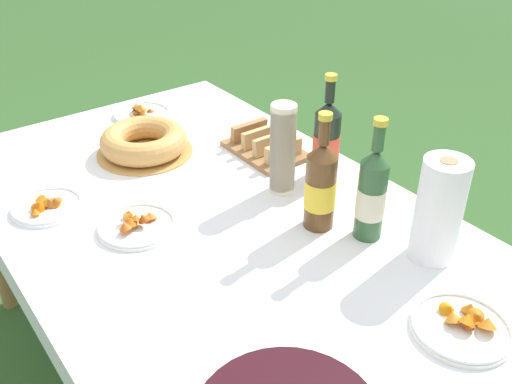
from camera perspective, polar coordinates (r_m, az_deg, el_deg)
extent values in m
plane|color=#335B28|center=(1.99, -3.21, -18.59)|extent=(16.00, 16.00, 0.00)
cube|color=#A87A47|center=(1.55, -3.92, -3.12)|extent=(1.74, 1.02, 0.03)
cylinder|color=#A87A47|center=(2.51, -5.15, 2.67)|extent=(0.06, 0.06, 0.63)
cube|color=white|center=(1.54, -3.95, -2.51)|extent=(1.75, 1.03, 0.00)
cube|color=white|center=(1.43, -21.74, -11.06)|extent=(1.75, 0.00, 0.10)
cube|color=white|center=(1.85, 9.56, 1.55)|extent=(1.75, 0.00, 0.10)
cube|color=white|center=(2.26, -16.18, 6.53)|extent=(0.00, 1.03, 0.10)
cylinder|color=tan|center=(1.88, -11.02, 3.95)|extent=(0.31, 0.31, 0.01)
torus|color=tan|center=(1.86, -11.15, 5.07)|extent=(0.28, 0.28, 0.08)
cylinder|color=beige|center=(1.62, 2.71, 1.55)|extent=(0.07, 0.07, 0.09)
cylinder|color=beige|center=(1.61, 2.72, 1.95)|extent=(0.07, 0.07, 0.09)
cylinder|color=beige|center=(1.61, 2.73, 2.35)|extent=(0.07, 0.07, 0.09)
cylinder|color=beige|center=(1.60, 2.75, 2.76)|extent=(0.07, 0.07, 0.09)
cylinder|color=beige|center=(1.59, 2.76, 3.17)|extent=(0.07, 0.07, 0.09)
cylinder|color=beige|center=(1.59, 2.77, 3.58)|extent=(0.07, 0.07, 0.09)
cylinder|color=beige|center=(1.58, 2.78, 3.99)|extent=(0.07, 0.07, 0.09)
cylinder|color=beige|center=(1.58, 2.79, 4.41)|extent=(0.07, 0.07, 0.09)
cylinder|color=beige|center=(1.57, 2.81, 4.83)|extent=(0.07, 0.07, 0.09)
cylinder|color=beige|center=(1.56, 2.82, 5.26)|extent=(0.07, 0.07, 0.09)
cylinder|color=beige|center=(1.56, 2.83, 5.68)|extent=(0.07, 0.07, 0.09)
cylinder|color=beige|center=(1.55, 2.84, 6.11)|extent=(0.07, 0.07, 0.09)
cylinder|color=beige|center=(1.55, 2.86, 6.55)|extent=(0.07, 0.07, 0.09)
cylinder|color=beige|center=(1.54, 2.87, 6.98)|extent=(0.07, 0.07, 0.09)
torus|color=beige|center=(1.52, 2.92, 8.61)|extent=(0.07, 0.07, 0.01)
cylinder|color=#2D562D|center=(1.43, 11.41, -0.85)|extent=(0.07, 0.07, 0.21)
cylinder|color=beige|center=(1.44, 11.40, -0.99)|extent=(0.07, 0.07, 0.08)
cone|color=#2D562D|center=(1.37, 11.95, 3.45)|extent=(0.07, 0.07, 0.04)
cylinder|color=#2D562D|center=(1.35, 12.18, 5.34)|extent=(0.03, 0.03, 0.06)
cylinder|color=gold|center=(1.33, 12.38, 6.89)|extent=(0.03, 0.03, 0.02)
cylinder|color=brown|center=(1.45, 6.43, -0.02)|extent=(0.08, 0.08, 0.20)
cylinder|color=yellow|center=(1.46, 6.42, -0.15)|extent=(0.08, 0.08, 0.08)
cone|color=brown|center=(1.40, 6.72, 4.14)|extent=(0.08, 0.08, 0.04)
cylinder|color=brown|center=(1.37, 6.85, 6.00)|extent=(0.03, 0.03, 0.06)
cylinder|color=gold|center=(1.36, 6.96, 7.54)|extent=(0.03, 0.03, 0.02)
cylinder|color=black|center=(1.69, 7.03, 4.66)|extent=(0.08, 0.08, 0.20)
cylinder|color=#E54C38|center=(1.69, 7.02, 4.54)|extent=(0.08, 0.08, 0.08)
cone|color=black|center=(1.64, 7.30, 8.33)|extent=(0.08, 0.08, 0.04)
cylinder|color=black|center=(1.62, 7.42, 9.97)|extent=(0.03, 0.03, 0.06)
cylinder|color=gold|center=(1.60, 7.52, 11.32)|extent=(0.03, 0.03, 0.02)
cylinder|color=white|center=(2.14, -11.37, 7.58)|extent=(0.21, 0.21, 0.01)
torus|color=white|center=(2.14, -11.39, 7.78)|extent=(0.20, 0.20, 0.01)
cone|color=#C3690E|center=(2.17, -11.95, 8.32)|extent=(0.04, 0.04, 0.03)
cone|color=#BF6E10|center=(2.13, -11.45, 8.19)|extent=(0.06, 0.06, 0.03)
cone|color=#AD561A|center=(2.14, -10.53, 8.04)|extent=(0.03, 0.03, 0.03)
cone|color=#AB531D|center=(2.13, -11.96, 7.80)|extent=(0.04, 0.04, 0.03)
cone|color=#AF6E1D|center=(2.15, -11.86, 8.43)|extent=(0.06, 0.06, 0.04)
cone|color=#A6551B|center=(2.14, -11.40, 8.20)|extent=(0.05, 0.05, 0.04)
cone|color=#A6480B|center=(2.10, -11.25, 7.50)|extent=(0.04, 0.04, 0.02)
cone|color=#B0671A|center=(2.10, -12.22, 7.39)|extent=(0.04, 0.04, 0.04)
cone|color=#A55C1D|center=(2.13, -11.53, 8.33)|extent=(0.06, 0.05, 0.04)
cone|color=#AB611C|center=(2.08, -11.19, 7.65)|extent=(0.04, 0.04, 0.02)
cylinder|color=white|center=(1.66, -20.13, -1.45)|extent=(0.19, 0.19, 0.01)
torus|color=white|center=(1.66, -20.18, -1.22)|extent=(0.19, 0.19, 0.01)
cone|color=#B76412|center=(1.65, -20.14, -0.87)|extent=(0.05, 0.05, 0.03)
cone|color=#BF761E|center=(1.66, -20.58, -0.76)|extent=(0.04, 0.04, 0.03)
cone|color=#AD570F|center=(1.68, -20.81, -0.58)|extent=(0.04, 0.04, 0.03)
cone|color=#C85B0C|center=(1.64, -20.89, -1.23)|extent=(0.05, 0.05, 0.04)
cone|color=#B05B16|center=(1.64, -19.40, -0.73)|extent=(0.04, 0.04, 0.03)
cone|color=#C77114|center=(1.65, -19.51, -0.99)|extent=(0.04, 0.04, 0.02)
cone|color=#C76810|center=(1.62, -21.22, -1.80)|extent=(0.03, 0.03, 0.02)
cone|color=#B3650E|center=(1.66, -20.50, -0.59)|extent=(0.05, 0.05, 0.04)
cone|color=#C74F0D|center=(1.65, -20.67, -1.08)|extent=(0.04, 0.04, 0.03)
cone|color=#AB571B|center=(1.64, -19.88, -0.90)|extent=(0.05, 0.05, 0.03)
cone|color=#A75D0A|center=(1.66, -20.66, -0.97)|extent=(0.03, 0.03, 0.03)
cylinder|color=white|center=(1.52, -11.80, -3.45)|extent=(0.20, 0.20, 0.01)
torus|color=white|center=(1.51, -11.83, -3.20)|extent=(0.20, 0.20, 0.01)
cone|color=#C7611B|center=(1.53, -10.56, -2.30)|extent=(0.05, 0.05, 0.04)
cone|color=#BA4F0D|center=(1.50, -11.92, -2.50)|extent=(0.05, 0.04, 0.03)
cone|color=#C55A16|center=(1.48, -13.00, -3.27)|extent=(0.05, 0.05, 0.03)
cone|color=#BD5515|center=(1.49, -12.45, -2.89)|extent=(0.04, 0.04, 0.03)
cone|color=#AB6B1E|center=(1.51, -12.56, -2.32)|extent=(0.04, 0.03, 0.04)
cone|color=#A84F0E|center=(1.52, -10.78, -2.50)|extent=(0.05, 0.05, 0.03)
cone|color=#CB750F|center=(1.51, -12.31, -2.63)|extent=(0.05, 0.05, 0.03)
cone|color=#A9460D|center=(1.49, -11.23, -2.50)|extent=(0.05, 0.05, 0.03)
cone|color=#CC6717|center=(1.49, -12.59, -2.82)|extent=(0.05, 0.05, 0.02)
cone|color=#BC550B|center=(1.54, -12.61, -2.07)|extent=(0.04, 0.04, 0.03)
cone|color=#C16213|center=(1.50, -12.42, -2.90)|extent=(0.05, 0.05, 0.04)
cylinder|color=white|center=(1.28, 19.79, -12.75)|extent=(0.21, 0.21, 0.01)
torus|color=white|center=(1.27, 19.85, -12.49)|extent=(0.20, 0.20, 0.01)
cone|color=#D05311|center=(1.27, 20.59, -12.18)|extent=(0.04, 0.04, 0.03)
cone|color=#C75A0D|center=(1.28, 20.69, -11.57)|extent=(0.04, 0.04, 0.04)
cone|color=#C0650C|center=(1.27, 20.44, -11.78)|extent=(0.05, 0.05, 0.04)
cone|color=#BA4B14|center=(1.26, 20.52, -12.13)|extent=(0.04, 0.04, 0.03)
cone|color=#C5740D|center=(1.29, 18.70, -10.97)|extent=(0.05, 0.04, 0.04)
cone|color=orange|center=(1.27, 19.11, -11.64)|extent=(0.05, 0.05, 0.04)
cone|color=#B36413|center=(1.31, 20.64, -10.74)|extent=(0.05, 0.05, 0.03)
cone|color=#B06914|center=(1.28, 21.24, -11.47)|extent=(0.05, 0.05, 0.05)
cone|color=#C46E17|center=(1.27, 22.18, -11.99)|extent=(0.05, 0.05, 0.04)
cylinder|color=white|center=(1.39, 17.82, -1.77)|extent=(0.11, 0.11, 0.26)
cylinder|color=#9E7A56|center=(1.32, 18.74, 2.99)|extent=(0.04, 0.04, 0.00)
cube|color=olive|center=(1.84, 0.95, 4.20)|extent=(0.26, 0.18, 0.02)
cube|color=#9E7042|center=(1.89, -0.70, 6.18)|extent=(0.03, 0.14, 0.06)
cube|color=tan|center=(1.85, 0.40, 5.54)|extent=(0.02, 0.14, 0.06)
cube|color=tan|center=(1.81, 1.55, 4.86)|extent=(0.03, 0.14, 0.06)
cube|color=tan|center=(1.77, 2.75, 4.15)|extent=(0.02, 0.14, 0.06)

